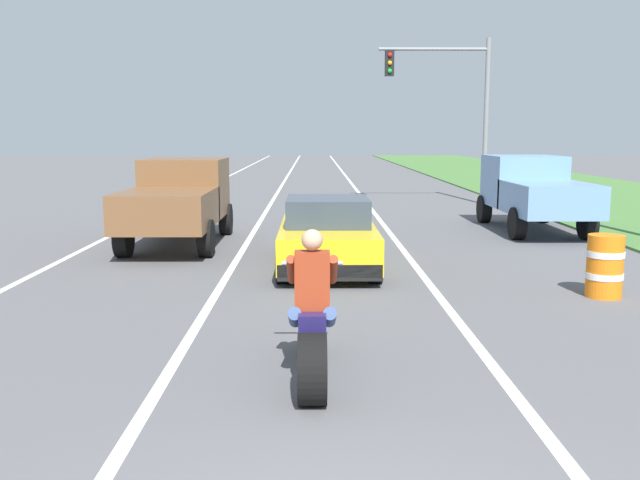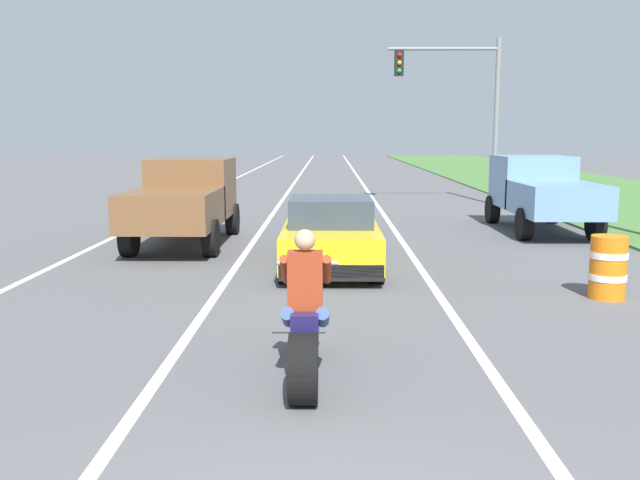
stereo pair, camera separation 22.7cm
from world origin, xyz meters
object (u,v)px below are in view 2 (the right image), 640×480
at_px(sports_car_yellow, 331,235).
at_px(pickup_truck_right_shoulder_light_blue, 541,190).
at_px(motorcycle_with_rider, 305,327).
at_px(construction_barrel_nearest, 608,267).
at_px(traffic_light_mast_near, 464,95).
at_px(pickup_truck_left_lane_brown, 185,198).

xyz_separation_m(sports_car_yellow, pickup_truck_right_shoulder_light_blue, (5.61, 5.11, 0.48)).
xyz_separation_m(motorcycle_with_rider, construction_barrel_nearest, (4.65, 3.80, -0.09)).
height_order(motorcycle_with_rider, traffic_light_mast_near, traffic_light_mast_near).
height_order(pickup_truck_right_shoulder_light_blue, traffic_light_mast_near, traffic_light_mast_near).
bearing_deg(construction_barrel_nearest, sports_car_yellow, 149.17).
relative_size(motorcycle_with_rider, pickup_truck_right_shoulder_light_blue, 0.46).
relative_size(pickup_truck_right_shoulder_light_blue, construction_barrel_nearest, 4.80).
bearing_deg(pickup_truck_right_shoulder_light_blue, motorcycle_with_rider, -117.14).
distance_m(sports_car_yellow, construction_barrel_nearest, 5.08).
relative_size(sports_car_yellow, pickup_truck_left_lane_brown, 0.90).
bearing_deg(construction_barrel_nearest, pickup_truck_right_shoulder_light_blue, 80.76).
height_order(motorcycle_with_rider, pickup_truck_left_lane_brown, pickup_truck_left_lane_brown).
height_order(motorcycle_with_rider, construction_barrel_nearest, motorcycle_with_rider).
distance_m(pickup_truck_left_lane_brown, pickup_truck_right_shoulder_light_blue, 9.33).
distance_m(pickup_truck_right_shoulder_light_blue, construction_barrel_nearest, 7.83).
height_order(motorcycle_with_rider, pickup_truck_right_shoulder_light_blue, pickup_truck_right_shoulder_light_blue).
relative_size(pickup_truck_right_shoulder_light_blue, traffic_light_mast_near, 0.80).
xyz_separation_m(pickup_truck_left_lane_brown, construction_barrel_nearest, (7.77, -5.32, -0.60)).
bearing_deg(sports_car_yellow, pickup_truck_right_shoulder_light_blue, 42.28).
height_order(motorcycle_with_rider, sports_car_yellow, motorcycle_with_rider).
distance_m(pickup_truck_right_shoulder_light_blue, traffic_light_mast_near, 7.79).
xyz_separation_m(pickup_truck_right_shoulder_light_blue, construction_barrel_nearest, (-1.25, -7.71, -0.60)).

